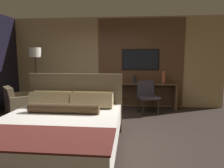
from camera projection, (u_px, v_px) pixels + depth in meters
name	position (u px, v px, depth m)	size (l,w,h in m)	color
ground_plane	(92.00, 136.00, 3.98)	(16.00, 16.00, 0.00)	#332823
wall_back_tv_panel	(112.00, 62.00, 6.34)	(7.20, 0.09, 2.80)	tan
bed	(59.00, 132.00, 3.25)	(1.95, 2.28, 1.23)	#33281E
desk	(140.00, 91.00, 6.12)	(2.13, 0.48, 0.80)	brown
tv	(140.00, 60.00, 6.17)	(1.13, 0.04, 0.64)	black
desk_chair	(147.00, 94.00, 5.60)	(0.66, 0.65, 0.91)	#38333D
armchair_by_window	(23.00, 105.00, 5.44)	(1.20, 1.20, 0.81)	brown
floor_lamp	(35.00, 58.00, 5.88)	(0.34, 0.34, 1.85)	#282623
vase_tall	(163.00, 77.00, 5.91)	(0.10, 0.10, 0.36)	#B2563D
vase_short	(134.00, 78.00, 6.15)	(0.10, 0.10, 0.25)	#333338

